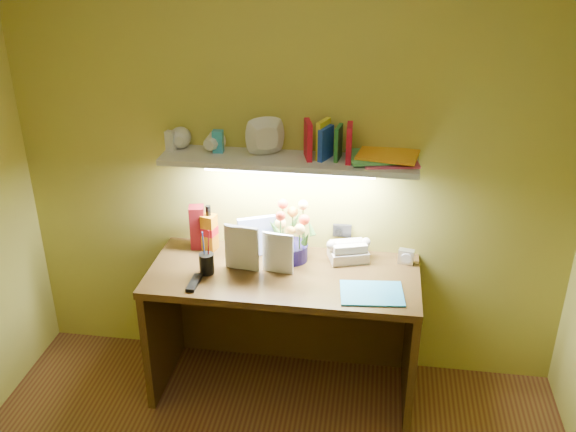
% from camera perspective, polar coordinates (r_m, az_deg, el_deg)
% --- Properties ---
extents(desk, '(1.40, 0.60, 0.75)m').
position_cam_1_polar(desk, '(3.53, -0.41, -10.29)').
color(desk, '#35210E').
rests_on(desk, ground).
extents(flower_bouquet, '(0.24, 0.24, 0.32)m').
position_cam_1_polar(flower_bouquet, '(3.37, 0.30, -1.48)').
color(flower_bouquet, '#0F0A35').
rests_on(flower_bouquet, desk).
extents(telephone, '(0.23, 0.20, 0.12)m').
position_cam_1_polar(telephone, '(3.43, 5.39, -2.97)').
color(telephone, beige).
rests_on(telephone, desk).
extents(desk_clock, '(0.09, 0.05, 0.08)m').
position_cam_1_polar(desk_clock, '(3.45, 10.46, -3.56)').
color(desk_clock, silver).
rests_on(desk_clock, desk).
extents(whisky_bottle, '(0.09, 0.09, 0.26)m').
position_cam_1_polar(whisky_bottle, '(3.51, -7.01, -1.04)').
color(whisky_bottle, '#B8660A').
rests_on(whisky_bottle, desk).
extents(whisky_box, '(0.10, 0.10, 0.25)m').
position_cam_1_polar(whisky_box, '(3.55, -8.06, -0.98)').
color(whisky_box, '#620C11').
rests_on(whisky_box, desk).
extents(pen_cup, '(0.08, 0.08, 0.19)m').
position_cam_1_polar(pen_cup, '(3.30, -7.28, -3.64)').
color(pen_cup, black).
rests_on(pen_cup, desk).
extents(art_card, '(0.21, 0.12, 0.21)m').
position_cam_1_polar(art_card, '(3.46, -2.70, -1.79)').
color(art_card, silver).
rests_on(art_card, desk).
extents(tv_remote, '(0.05, 0.16, 0.02)m').
position_cam_1_polar(tv_remote, '(3.26, -8.34, -5.87)').
color(tv_remote, black).
rests_on(tv_remote, desk).
extents(blue_folder, '(0.33, 0.25, 0.01)m').
position_cam_1_polar(blue_folder, '(3.18, 7.46, -6.82)').
color(blue_folder, '#2C9AD5').
rests_on(blue_folder, desk).
extents(desk_book_a, '(0.19, 0.06, 0.25)m').
position_cam_1_polar(desk_book_a, '(3.33, -5.65, -2.62)').
color(desk_book_a, beige).
rests_on(desk_book_a, desk).
extents(desk_book_b, '(0.16, 0.04, 0.22)m').
position_cam_1_polar(desk_book_b, '(3.30, -2.28, -3.11)').
color(desk_book_b, silver).
rests_on(desk_book_b, desk).
extents(wall_shelf, '(1.31, 0.33, 0.23)m').
position_cam_1_polar(wall_shelf, '(3.23, 0.12, 5.47)').
color(wall_shelf, silver).
rests_on(wall_shelf, ground).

